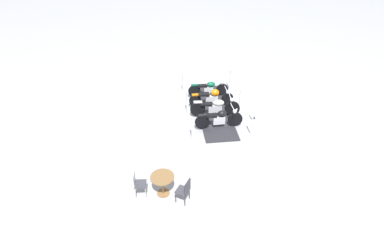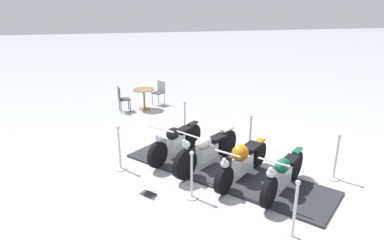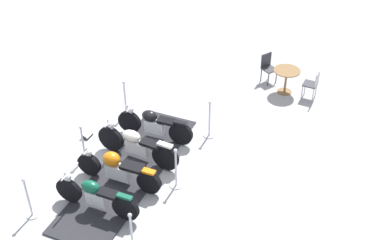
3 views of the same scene
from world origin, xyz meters
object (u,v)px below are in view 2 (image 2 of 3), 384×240
Objects in this scene: motorcycle_copper at (242,161)px; stanchion_right_front at (120,155)px; cafe_table at (144,94)px; stanchion_left_mid at (250,142)px; cafe_chair_across_table at (122,98)px; stanchion_right_rear at (294,217)px; cafe_chair_near_table at (159,91)px; motorcycle_cream at (207,150)px; info_placard at (148,192)px; motorcycle_forest at (283,173)px; motorcycle_black at (176,141)px; stanchion_right_mid at (192,182)px; stanchion_left_rear at (335,163)px; stanchion_left_front at (185,125)px.

motorcycle_copper is 1.59× the size of stanchion_right_front.
stanchion_left_mid is at bearing 115.79° from cafe_table.
cafe_chair_across_table is at bearing 8.31° from cafe_table.
stanchion_right_rear is 1.20× the size of cafe_chair_near_table.
cafe_table is at bearing 0.00° from cafe_chair_across_table.
motorcycle_cream is 1.73× the size of stanchion_left_mid.
info_placard is at bearing -36.87° from motorcycle_copper.
motorcycle_forest is at bearing 89.76° from motorcycle_copper.
stanchion_right_front is 5.59m from cafe_chair_near_table.
stanchion_right_front is at bearing -49.64° from stanchion_right_rear.
stanchion_right_mid is (0.02, 1.93, -0.13)m from motorcycle_black.
motorcycle_forest is 3.85m from stanchion_right_front.
stanchion_left_rear is 1.19× the size of cafe_chair_near_table.
cafe_chair_across_table is (1.16, -6.36, 0.17)m from stanchion_right_mid.
motorcycle_black is at bearing -90.08° from motorcycle_copper.
motorcycle_copper is at bearing -86.46° from stanchion_right_rear.
stanchion_right_mid is 1.13× the size of cafe_chair_near_table.
stanchion_left_mid is at bearing 130.36° from stanchion_left_front.
stanchion_right_mid is (1.91, -0.30, -0.12)m from motorcycle_forest.
motorcycle_black is at bearing -83.35° from cafe_chair_across_table.
stanchion_left_mid reaches higher than cafe_chair_near_table.
stanchion_right_front is at bearing -48.86° from motorcycle_cream.
motorcycle_cream is at bearing -100.50° from info_placard.
stanchion_left_rear is (-1.48, -0.31, -0.09)m from motorcycle_forest.
info_placard is at bearing 25.52° from stanchion_left_mid.
stanchion_left_rear is 2.99× the size of info_placard.
stanchion_right_mid is at bearing 0.33° from stanchion_left_rear.
stanchion_left_front is 3.36m from info_placard.
stanchion_left_front is 1.00× the size of stanchion_left_mid.
stanchion_left_front is at bearing -123.87° from motorcycle_cream.
motorcycle_copper is at bearing 105.08° from cafe_table.
stanchion_left_front is at bearing -68.57° from cafe_chair_across_table.
motorcycle_forest is 7.33m from cafe_chair_across_table.
stanchion_right_rear is at bearing 99.60° from stanchion_left_front.
motorcycle_black is 1.93m from stanchion_right_mid.
motorcycle_forest is (-0.63, 0.74, -0.01)m from motorcycle_copper.
stanchion_right_rear reaches higher than motorcycle_copper.
info_placard is 0.40× the size of cafe_chair_near_table.
stanchion_left_rear is at bearing -134.31° from info_placard.
cafe_chair_across_table is at bearing -37.68° from info_placard.
motorcycle_cream is at bearing -90.48° from motorcycle_forest.
cafe_chair_across_table reaches higher than cafe_table.
stanchion_left_front reaches higher than stanchion_left_rear.
motorcycle_cream is 1.74× the size of stanchion_right_rear.
motorcycle_black is 1.47× the size of stanchion_left_mid.
stanchion_left_rear is at bearing -62.67° from cafe_chair_across_table.
motorcycle_cream reaches higher than cafe_chair_near_table.
motorcycle_black is 3.85m from stanchion_right_rear.
stanchion_left_mid is 3.38m from stanchion_right_front.
stanchion_left_front is at bearing -153.77° from motorcycle_black.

